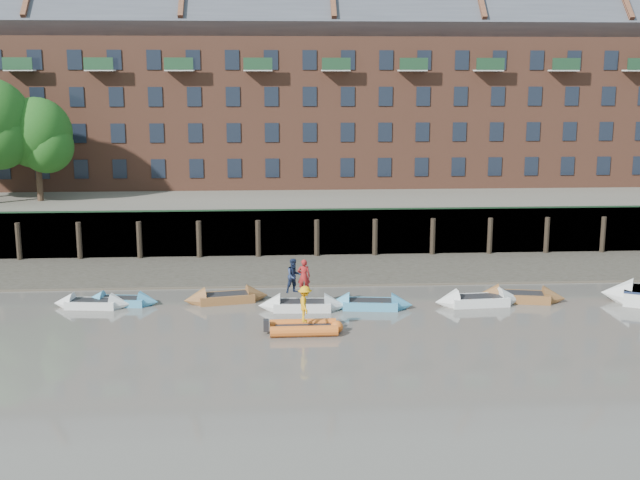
{
  "coord_description": "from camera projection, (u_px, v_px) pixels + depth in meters",
  "views": [
    {
      "loc": [
        -4.93,
        -31.77,
        12.22
      ],
      "look_at": [
        -2.36,
        12.0,
        3.2
      ],
      "focal_mm": 45.0,
      "sensor_mm": 36.0,
      "label": 1
    }
  ],
  "objects": [
    {
      "name": "rowboat_2",
      "position": [
        226.0,
        298.0,
        44.02
      ],
      "size": [
        4.82,
        2.25,
        1.35
      ],
      "rotation": [
        0.0,
        0.0,
        0.2
      ],
      "color": "brown",
      "rests_on": "ground"
    },
    {
      "name": "person_rower_a",
      "position": [
        304.0,
        276.0,
        42.2
      ],
      "size": [
        0.7,
        0.49,
        1.85
      ],
      "primitive_type": "imported",
      "rotation": [
        0.0,
        0.0,
        3.07
      ],
      "color": "maroon",
      "rests_on": "rowboat_3"
    },
    {
      "name": "apartment_terrace",
      "position": [
        331.0,
        68.0,
        67.4
      ],
      "size": [
        80.6,
        15.56,
        20.98
      ],
      "color": "brown",
      "rests_on": "bank_terrace"
    },
    {
      "name": "rowboat_5",
      "position": [
        478.0,
        300.0,
        43.46
      ],
      "size": [
        4.94,
        1.78,
        1.4
      ],
      "rotation": [
        0.0,
        0.0,
        0.08
      ],
      "color": "silver",
      "rests_on": "ground"
    },
    {
      "name": "river_wall",
      "position": [
        345.0,
        232.0,
        55.37
      ],
      "size": [
        110.0,
        1.23,
        3.3
      ],
      "color": "#2D2A26",
      "rests_on": "ground"
    },
    {
      "name": "foreshore",
      "position": [
        351.0,
        270.0,
        51.41
      ],
      "size": [
        110.0,
        8.0,
        0.5
      ],
      "primitive_type": "cube",
      "color": "#3D382F",
      "rests_on": "ground"
    },
    {
      "name": "rib_tender",
      "position": [
        307.0,
        328.0,
        38.72
      ],
      "size": [
        3.56,
        1.71,
        0.62
      ],
      "rotation": [
        0.0,
        0.0,
        0.01
      ],
      "color": "orange",
      "rests_on": "ground"
    },
    {
      "name": "person_rower_b",
      "position": [
        294.0,
        276.0,
        42.3
      ],
      "size": [
        1.11,
        1.0,
        1.86
      ],
      "primitive_type": "imported",
      "rotation": [
        0.0,
        0.0,
        0.41
      ],
      "color": "#19233F",
      "rests_on": "rowboat_3"
    },
    {
      "name": "rowboat_3",
      "position": [
        302.0,
        305.0,
        42.53
      ],
      "size": [
        4.75,
        1.59,
        1.36
      ],
      "rotation": [
        0.0,
        0.0,
        -0.05
      ],
      "color": "silver",
      "rests_on": "ground"
    },
    {
      "name": "mud_band",
      "position": [
        357.0,
        283.0,
        48.09
      ],
      "size": [
        110.0,
        1.6,
        0.1
      ],
      "primitive_type": "cube",
      "color": "#4C4336",
      "rests_on": "ground"
    },
    {
      "name": "bank_terrace",
      "position": [
        331.0,
        202.0,
        68.69
      ],
      "size": [
        110.0,
        28.0,
        3.2
      ],
      "primitive_type": "cube",
      "color": "#5E594D",
      "rests_on": "ground"
    },
    {
      "name": "rowboat_4",
      "position": [
        370.0,
        304.0,
        42.81
      ],
      "size": [
        4.63,
        1.84,
        1.31
      ],
      "rotation": [
        0.0,
        0.0,
        -0.12
      ],
      "color": "teal",
      "rests_on": "ground"
    },
    {
      "name": "rowboat_1",
      "position": [
        121.0,
        301.0,
        43.47
      ],
      "size": [
        4.16,
        1.66,
        1.17
      ],
      "rotation": [
        0.0,
        0.0,
        -0.12
      ],
      "color": "teal",
      "rests_on": "ground"
    },
    {
      "name": "rowboat_6",
      "position": [
        520.0,
        297.0,
        44.18
      ],
      "size": [
        4.98,
        2.31,
        1.39
      ],
      "rotation": [
        0.0,
        0.0,
        -0.2
      ],
      "color": "brown",
      "rests_on": "ground"
    },
    {
      "name": "rowboat_0",
      "position": [
        92.0,
        304.0,
        42.98
      ],
      "size": [
        4.28,
        1.66,
        1.21
      ],
      "rotation": [
        0.0,
        0.0,
        -0.11
      ],
      "color": "silver",
      "rests_on": "ground"
    },
    {
      "name": "person_rib_crew",
      "position": [
        305.0,
        304.0,
        38.44
      ],
      "size": [
        0.7,
        1.17,
        1.77
      ],
      "primitive_type": "imported",
      "rotation": [
        0.0,
        0.0,
        1.6
      ],
      "color": "orange",
      "rests_on": "rib_tender"
    },
    {
      "name": "ground",
      "position": [
        392.0,
        371.0,
        33.81
      ],
      "size": [
        220.0,
        220.0,
        0.0
      ],
      "primitive_type": "plane",
      "color": "#5D5851",
      "rests_on": "ground"
    }
  ]
}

